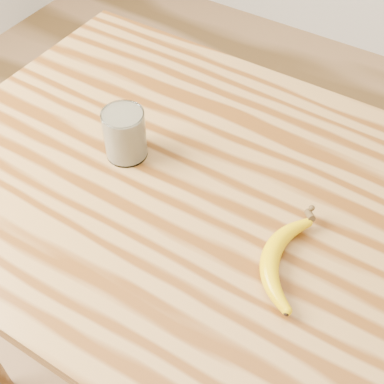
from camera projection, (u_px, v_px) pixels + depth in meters
The scene contains 3 objects.
table at pixel (223, 243), 1.06m from camera, with size 1.20×0.80×0.90m.
smoothie_glass at pixel (125, 134), 1.01m from camera, with size 0.08×0.08×0.10m.
banana at pixel (270, 256), 0.87m from camera, with size 0.10×0.26×0.03m, color #E3B201, non-canonical shape.
Camera 1 is at (0.28, -0.56, 1.64)m, focal length 50.00 mm.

